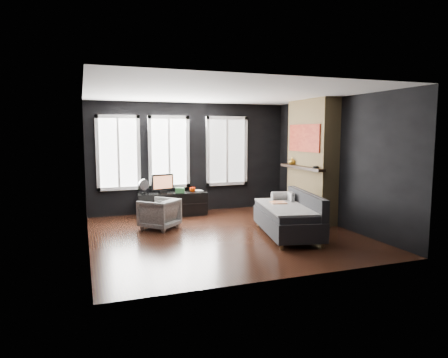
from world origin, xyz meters
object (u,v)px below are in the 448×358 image
object	(u,v)px
mug	(193,189)
book	(195,186)
armchair	(159,212)
media_console	(173,204)
sofa	(287,214)
mantel_vase	(292,161)
monitor	(162,182)

from	to	relation	value
mug	book	bearing A→B (deg)	48.93
armchair	media_console	world-z (taller)	armchair
media_console	book	xyz separation A→B (m)	(0.57, 0.04, 0.40)
sofa	mantel_vase	distance (m)	2.02
sofa	mug	size ratio (longest dim) A/B	14.32
sofa	media_console	distance (m)	3.09
armchair	book	xyz separation A→B (m)	(1.11, 1.24, 0.33)
monitor	sofa	bearing A→B (deg)	-69.31
media_console	mug	world-z (taller)	mug
armchair	monitor	size ratio (longest dim) A/B	1.23
sofa	armchair	distance (m)	2.61
monitor	mug	world-z (taller)	monitor
sofa	media_console	bearing A→B (deg)	134.34
monitor	mantel_vase	distance (m)	3.08
armchair	book	size ratio (longest dim) A/B	2.85
sofa	book	distance (m)	2.86
sofa	mantel_vase	bearing A→B (deg)	70.16
mug	book	xyz separation A→B (m)	(0.09, 0.10, 0.05)
armchair	mug	xyz separation A→B (m)	(1.02, 1.14, 0.28)
armchair	media_console	distance (m)	1.32
monitor	mug	bearing A→B (deg)	-24.18
armchair	mantel_vase	size ratio (longest dim) A/B	4.02
mug	book	distance (m)	0.15
sofa	media_console	world-z (taller)	sofa
monitor	mantel_vase	xyz separation A→B (m)	(2.83, -1.10, 0.51)
mantel_vase	armchair	bearing A→B (deg)	-177.27
media_console	mug	xyz separation A→B (m)	(0.48, -0.06, 0.35)
book	mantel_vase	bearing A→B (deg)	-28.12
media_console	monitor	bearing A→B (deg)	169.91
armchair	mug	world-z (taller)	mug
sofa	mantel_vase	world-z (taller)	mantel_vase
sofa	monitor	distance (m)	3.27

